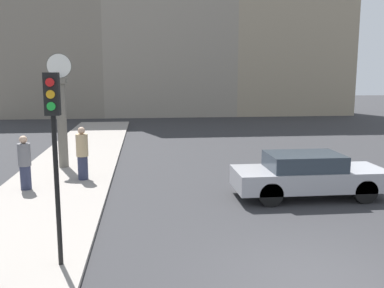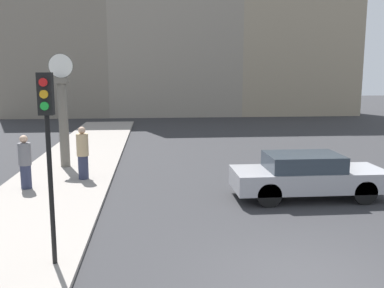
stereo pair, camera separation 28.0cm
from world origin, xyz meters
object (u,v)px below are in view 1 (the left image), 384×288
(pedestrian_grey_jacket, at_px, (25,163))
(traffic_light_near, at_px, (54,129))
(street_clock, at_px, (61,113))
(sedan_car, at_px, (308,175))
(pedestrian_tan_coat, at_px, (82,154))

(pedestrian_grey_jacket, bearing_deg, traffic_light_near, -69.41)
(street_clock, bearing_deg, sedan_car, -30.20)
(pedestrian_grey_jacket, bearing_deg, sedan_car, -9.80)
(traffic_light_near, relative_size, street_clock, 0.83)
(sedan_car, xyz_separation_m, traffic_light_near, (-6.44, -4.09, 2.00))
(sedan_car, distance_m, traffic_light_near, 7.88)
(traffic_light_near, distance_m, street_clock, 8.85)
(traffic_light_near, bearing_deg, street_clock, 99.80)
(sedan_car, distance_m, pedestrian_tan_coat, 7.39)
(traffic_light_near, bearing_deg, pedestrian_tan_coat, 94.23)
(traffic_light_near, height_order, street_clock, street_clock)
(traffic_light_near, relative_size, pedestrian_tan_coat, 2.00)
(pedestrian_tan_coat, bearing_deg, sedan_car, -20.21)
(traffic_light_near, xyz_separation_m, street_clock, (-1.50, 8.71, -0.51))
(sedan_car, distance_m, pedestrian_grey_jacket, 8.66)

